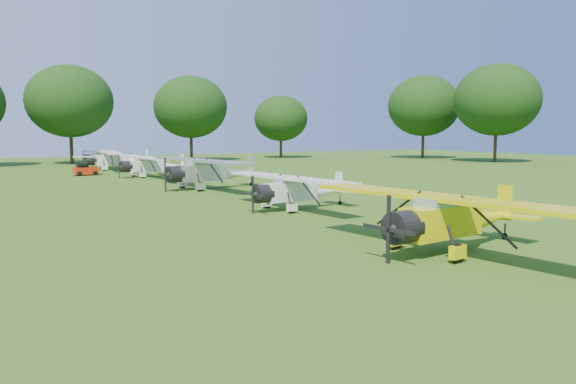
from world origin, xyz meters
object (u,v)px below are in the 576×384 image
Objects in this scene: aircraft_3 at (297,188)px; aircraft_7 at (103,156)px; aircraft_5 at (151,164)px; golf_cart at (85,169)px; aircraft_2 at (451,215)px; aircraft_6 at (116,158)px; aircraft_4 at (209,170)px.

aircraft_3 is 49.63m from aircraft_7.
aircraft_5 is 4.67× the size of golf_cart.
aircraft_2 is at bearing -97.78° from aircraft_7.
aircraft_6 reaches higher than aircraft_3.
aircraft_2 is 49.46m from aircraft_6.
aircraft_5 is (-0.38, 13.09, -0.19)m from aircraft_4.
aircraft_2 reaches higher than aircraft_5.
aircraft_7 is at bearing 84.19° from aircraft_5.
golf_cart is (-4.57, -6.65, -0.69)m from aircraft_6.
aircraft_6 is at bearing 82.98° from aircraft_2.
golf_cart is (-5.40, 18.01, -0.79)m from aircraft_4.
aircraft_2 is 12.02m from aircraft_3.
aircraft_7 is 4.08× the size of golf_cart.
aircraft_5 is at bearing -80.75° from aircraft_6.
aircraft_2 is 43.02m from golf_cart.
golf_cart is (-5.24, 30.83, -0.54)m from aircraft_3.
aircraft_7 is at bearing 68.47° from golf_cart.
aircraft_2 is 1.22× the size of aircraft_7.
aircraft_7 is (1.61, 61.60, -0.23)m from aircraft_2.
aircraft_3 is 4.44× the size of golf_cart.
aircraft_2 is at bearing -100.11° from aircraft_3.
aircraft_5 is at bearing 85.10° from aircraft_4.
aircraft_2 reaches higher than golf_cart.
aircraft_2 reaches higher than aircraft_7.
aircraft_4 reaches higher than golf_cart.
aircraft_4 is at bearing 83.81° from aircraft_3.
aircraft_2 is 61.63m from aircraft_7.
aircraft_3 is 31.27m from golf_cart.
aircraft_6 reaches higher than aircraft_2.
aircraft_5 is at bearing -98.35° from aircraft_7.
aircraft_5 is at bearing 85.03° from aircraft_3.
aircraft_4 reaches higher than aircraft_5.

